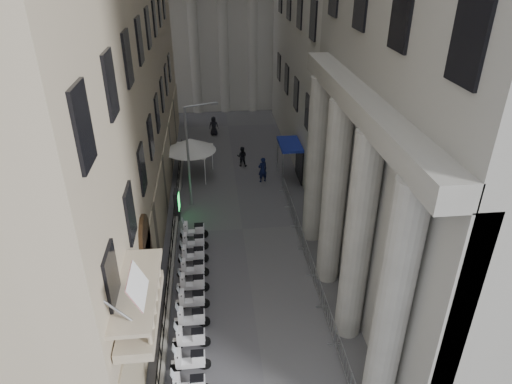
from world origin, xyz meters
TOP-DOWN VIEW (x-y plane):
  - iron_fence at (-4.30, 18.00)m, footprint 0.30×28.00m
  - blue_awning at (4.15, 26.00)m, footprint 1.60×3.00m
  - scooter_3 at (-3.04, 8.39)m, footprint 1.40×0.57m
  - scooter_4 at (-3.04, 9.65)m, footprint 1.40×0.57m
  - scooter_5 at (-3.04, 10.91)m, footprint 1.40×0.57m
  - scooter_6 at (-3.04, 12.17)m, footprint 1.40×0.57m
  - scooter_7 at (-3.04, 13.43)m, footprint 1.40×0.57m
  - scooter_8 at (-3.04, 14.69)m, footprint 1.40×0.57m
  - scooter_9 at (-3.04, 15.95)m, footprint 1.40×0.57m
  - scooter_10 at (-3.04, 17.20)m, footprint 1.40×0.57m
  - scooter_11 at (-3.04, 18.46)m, footprint 1.40×0.57m
  - barrier_1 at (3.43, 7.89)m, footprint 0.60×2.40m
  - barrier_2 at (3.43, 10.39)m, footprint 0.60×2.40m
  - barrier_3 at (3.43, 12.89)m, footprint 0.60×2.40m
  - barrier_4 at (3.43, 15.39)m, footprint 0.60×2.40m
  - barrier_5 at (3.43, 17.89)m, footprint 0.60×2.40m
  - barrier_6 at (3.43, 20.39)m, footprint 0.60×2.40m
  - barrier_7 at (3.43, 22.89)m, footprint 0.60×2.40m
  - security_tent at (-3.60, 27.64)m, footprint 3.89×3.89m
  - street_lamp at (-3.07, 22.78)m, footprint 2.23×0.97m
  - info_kiosk at (-4.19, 21.07)m, footprint 0.34×0.95m
  - pedestrian_a at (2.06, 25.76)m, footprint 0.85×0.71m
  - pedestrian_b at (0.71, 28.76)m, footprint 0.93×0.79m
  - pedestrian_c at (-1.43, 36.00)m, footprint 0.92×0.63m

SIDE VIEW (x-z plane):
  - iron_fence at x=-4.30m, z-range -0.70..0.70m
  - blue_awning at x=4.15m, z-range -1.50..1.50m
  - scooter_3 at x=-3.04m, z-range -0.75..0.75m
  - scooter_4 at x=-3.04m, z-range -0.75..0.75m
  - scooter_5 at x=-3.04m, z-range -0.75..0.75m
  - scooter_6 at x=-3.04m, z-range -0.75..0.75m
  - scooter_7 at x=-3.04m, z-range -0.75..0.75m
  - scooter_8 at x=-3.04m, z-range -0.75..0.75m
  - scooter_9 at x=-3.04m, z-range -0.75..0.75m
  - scooter_10 at x=-3.04m, z-range -0.75..0.75m
  - scooter_11 at x=-3.04m, z-range -0.75..0.75m
  - barrier_1 at x=3.43m, z-range -0.55..0.55m
  - barrier_2 at x=3.43m, z-range -0.55..0.55m
  - barrier_3 at x=3.43m, z-range -0.55..0.55m
  - barrier_4 at x=3.43m, z-range -0.55..0.55m
  - barrier_5 at x=3.43m, z-range -0.55..0.55m
  - barrier_6 at x=3.43m, z-range -0.55..0.55m
  - barrier_7 at x=3.43m, z-range -0.55..0.55m
  - pedestrian_b at x=0.71m, z-range 0.00..1.69m
  - pedestrian_c at x=-1.43m, z-range 0.00..1.82m
  - pedestrian_a at x=2.06m, z-range 0.00..1.99m
  - info_kiosk at x=-4.19m, z-range 0.01..1.99m
  - security_tent at x=-3.60m, z-range 1.06..4.22m
  - street_lamp at x=-3.07m, z-range 0.64..7.80m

